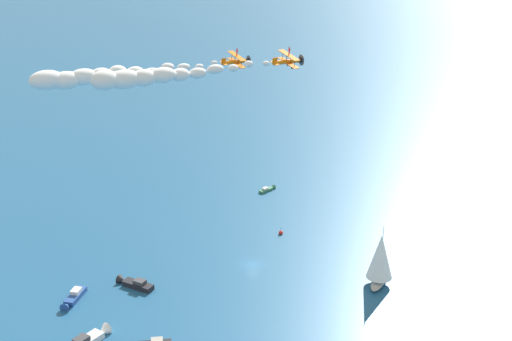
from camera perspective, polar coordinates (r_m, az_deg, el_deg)
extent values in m
plane|color=#1E517A|center=(168.28, -0.29, -7.68)|extent=(2000.00, 2000.00, 0.00)
cone|color=white|center=(147.27, -12.30, -12.62)|extent=(2.81, 3.16, 2.65)
cube|color=#38383D|center=(143.63, -14.02, -13.21)|extent=(3.39, 2.88, 0.99)
cube|color=gray|center=(141.26, -8.06, -13.56)|extent=(2.49, 2.77, 0.78)
ellipsoid|color=#9E9993|center=(163.22, 9.99, -8.74)|extent=(10.93, 3.91, 1.50)
cylinder|color=#B2B2B7|center=(160.58, 10.22, -6.47)|extent=(0.14, 0.14, 12.32)
cone|color=white|center=(159.71, 10.09, -6.88)|extent=(6.37, 6.37, 10.47)
cube|color=#33704C|center=(207.97, 0.82, -1.61)|extent=(4.80, 3.47, 0.74)
cone|color=#33704C|center=(209.84, 1.37, -1.39)|extent=(1.74, 1.87, 1.49)
cube|color=silver|center=(207.49, 0.76, -1.47)|extent=(1.99, 1.81, 0.56)
cube|color=black|center=(161.22, -9.57, -9.18)|extent=(3.70, 7.65, 1.17)
cone|color=black|center=(163.74, -10.83, -8.76)|extent=(2.66, 2.29, 2.35)
cube|color=#38383D|center=(160.40, -9.44, -8.92)|extent=(2.33, 2.88, 0.88)
cube|color=#23478C|center=(160.16, -14.47, -9.85)|extent=(7.16, 2.85, 1.12)
cone|color=#23478C|center=(156.98, -15.17, -10.62)|extent=(1.98, 2.39, 2.24)
cube|color=silver|center=(160.06, -14.42, -9.46)|extent=(2.59, 2.00, 0.84)
sphere|color=red|center=(182.56, 2.03, -5.07)|extent=(1.10, 1.10, 1.10)
cylinder|color=black|center=(182.09, 2.04, -4.78)|extent=(0.08, 0.08, 1.00)
cylinder|color=orange|center=(158.44, -1.70, 8.83)|extent=(5.18, 5.29, 1.00)
cylinder|color=black|center=(159.64, -0.74, 8.93)|extent=(1.22, 1.21, 1.12)
cylinder|color=#4C4C51|center=(159.82, -0.60, 8.95)|extent=(1.87, 1.82, 2.57)
cube|color=orange|center=(158.65, -1.60, 8.74)|extent=(6.04, 5.92, 1.01)
cube|color=orange|center=(158.13, -1.58, 9.30)|extent=(6.04, 5.92, 1.01)
cylinder|color=black|center=(160.54, -1.97, 9.30)|extent=(0.28, 0.28, 1.62)
cylinder|color=black|center=(159.15, -1.73, 9.12)|extent=(0.28, 0.28, 1.62)
cylinder|color=black|center=(157.62, -1.45, 8.92)|extent=(0.28, 0.28, 1.62)
cylinder|color=black|center=(156.24, -1.20, 8.73)|extent=(0.28, 0.28, 1.62)
cube|color=orange|center=(157.12, -2.64, 8.91)|extent=(0.94, 0.96, 1.20)
cube|color=orange|center=(157.30, -2.65, 8.72)|extent=(2.41, 2.38, 0.39)
cylinder|color=black|center=(159.86, -1.58, 8.62)|extent=(0.56, 0.56, 0.61)
cylinder|color=black|center=(158.33, -1.31, 8.41)|extent=(0.56, 0.56, 0.61)
cylinder|color=#262628|center=(157.98, -1.57, 9.45)|extent=(0.19, 0.19, 0.90)
cylinder|color=red|center=(158.07, -1.59, 9.46)|extent=(0.25, 0.25, 0.79)
cylinder|color=red|center=(157.90, -1.55, 9.44)|extent=(0.25, 0.25, 0.79)
cube|color=red|center=(157.78, -1.56, 9.68)|extent=(0.43, 0.42, 0.56)
sphere|color=tan|center=(157.66, -1.55, 9.81)|extent=(0.21, 0.21, 0.21)
cylinder|color=red|center=(157.88, -1.60, 9.86)|extent=(0.36, 0.36, 0.52)
cylinder|color=red|center=(157.40, -1.51, 9.80)|extent=(0.28, 0.28, 0.57)
ellipsoid|color=white|center=(156.68, -3.43, 8.74)|extent=(1.97, 1.98, 1.12)
ellipsoid|color=white|center=(155.20, -4.63, 8.40)|extent=(2.54, 2.55, 1.44)
ellipsoid|color=white|center=(153.95, -5.91, 8.35)|extent=(3.65, 3.67, 1.90)
ellipsoid|color=white|center=(152.69, -7.21, 8.31)|extent=(3.87, 3.88, 2.21)
ellipsoid|color=white|center=(151.69, -8.49, 7.87)|extent=(4.52, 4.55, 2.33)
ellipsoid|color=white|center=(150.41, -9.80, 7.85)|extent=(5.11, 5.12, 2.90)
ellipsoid|color=white|center=(149.71, -11.19, 7.85)|extent=(5.43, 5.44, 3.23)
ellipsoid|color=white|center=(148.20, -12.47, 7.57)|extent=(6.01, 6.02, 3.47)
ellipsoid|color=white|center=(147.45, -13.86, 7.40)|extent=(7.20, 7.23, 3.77)
ellipsoid|color=white|center=(146.83, -15.23, 7.09)|extent=(7.82, 7.86, 4.06)
ellipsoid|color=white|center=(146.36, -16.66, 7.06)|extent=(8.53, 8.57, 4.41)
cylinder|color=orange|center=(144.56, 2.54, 8.83)|extent=(5.18, 5.29, 1.00)
cylinder|color=black|center=(145.95, 3.56, 8.94)|extent=(1.22, 1.21, 1.12)
cylinder|color=#4C4C51|center=(146.16, 3.70, 8.95)|extent=(1.87, 1.82, 2.57)
cube|color=orange|center=(144.79, 2.64, 8.74)|extent=(6.04, 5.92, 1.01)
cube|color=orange|center=(144.27, 2.69, 9.35)|extent=(6.04, 5.92, 1.01)
cylinder|color=black|center=(146.60, 2.19, 9.36)|extent=(0.28, 0.28, 1.62)
cylinder|color=black|center=(145.27, 2.50, 9.16)|extent=(0.28, 0.28, 1.62)
cylinder|color=black|center=(143.79, 2.84, 8.93)|extent=(0.28, 0.28, 1.62)
cylinder|color=black|center=(142.47, 3.15, 8.73)|extent=(0.28, 0.28, 1.62)
cube|color=orange|center=(143.06, 1.55, 8.94)|extent=(0.94, 0.96, 1.20)
cube|color=orange|center=(143.24, 1.53, 8.73)|extent=(2.41, 2.38, 0.39)
cylinder|color=black|center=(146.00, 2.62, 8.61)|extent=(0.56, 0.56, 0.61)
cylinder|color=black|center=(144.53, 2.97, 8.38)|extent=(0.56, 0.56, 0.61)
cylinder|color=#262628|center=(144.13, 2.71, 9.52)|extent=(0.19, 0.19, 0.90)
cylinder|color=red|center=(144.21, 2.69, 9.53)|extent=(0.25, 0.25, 0.79)
cylinder|color=red|center=(144.05, 2.72, 9.51)|extent=(0.25, 0.25, 0.79)
cube|color=red|center=(143.93, 2.73, 9.77)|extent=(0.43, 0.42, 0.56)
sphere|color=#9E7051|center=(143.81, 2.74, 9.91)|extent=(0.21, 0.21, 0.21)
cylinder|color=red|center=(144.03, 2.69, 9.97)|extent=(0.36, 0.36, 0.52)
cylinder|color=red|center=(143.56, 2.79, 9.90)|extent=(0.28, 0.28, 0.57)
ellipsoid|color=white|center=(141.90, 0.82, 8.70)|extent=(1.95, 1.96, 1.13)
ellipsoid|color=white|center=(140.84, -0.63, 8.66)|extent=(2.57, 2.57, 1.53)
ellipsoid|color=white|center=(138.81, -1.87, 8.33)|extent=(2.83, 2.83, 1.66)
ellipsoid|color=white|center=(137.75, -3.33, 8.23)|extent=(4.11, 4.13, 2.09)
ellipsoid|color=white|center=(136.62, -4.76, 7.90)|extent=(4.42, 4.44, 2.34)
ellipsoid|color=white|center=(135.28, -6.19, 7.75)|extent=(4.95, 4.96, 2.81)
ellipsoid|color=white|center=(133.57, -7.60, 7.70)|extent=(6.38, 6.41, 3.29)
ellipsoid|color=white|center=(132.68, -9.11, 7.46)|extent=(6.33, 6.35, 3.55)
ellipsoid|color=white|center=(131.90, -10.66, 7.30)|extent=(7.83, 7.87, 3.96)
ellipsoid|color=white|center=(130.97, -12.20, 7.20)|extent=(7.13, 7.14, 4.09)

